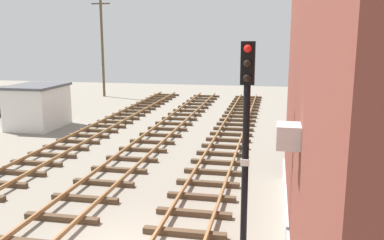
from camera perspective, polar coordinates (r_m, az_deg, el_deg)
The scene contains 5 objects.
signal_mast at distance 10.97m, azimuth 7.42°, elevation -0.49°, with size 0.36×0.40×5.65m.
control_hut at distance 28.52m, azimuth -20.36°, elevation 1.80°, with size 3.00×3.80×2.76m.
parked_car_green at distance 33.11m, azimuth -21.85°, elevation 2.07°, with size 4.20×2.04×1.76m.
parked_car_blue at distance 36.89m, azimuth -23.39°, elevation 2.83°, with size 4.20×2.04×1.76m.
utility_pole_far at distance 41.49m, azimuth -12.16°, elevation 9.76°, with size 1.80×0.24×9.21m.
Camera 1 is at (3.72, -9.66, 5.76)m, focal length 39.01 mm.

